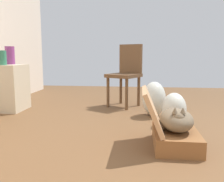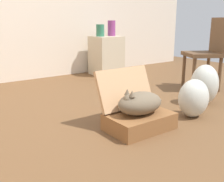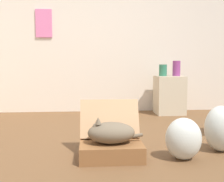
# 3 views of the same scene
# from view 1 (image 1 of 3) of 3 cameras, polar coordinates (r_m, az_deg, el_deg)

# --- Properties ---
(ground_plane) EXTENTS (7.68, 7.68, 0.00)m
(ground_plane) POSITION_cam_1_polar(r_m,az_deg,el_deg) (2.24, 6.53, -11.95)
(ground_plane) COLOR brown
(ground_plane) RESTS_ON ground
(suitcase_base) EXTENTS (0.55, 0.37, 0.14)m
(suitcase_base) POSITION_cam_1_polar(r_m,az_deg,el_deg) (2.20, 14.63, -10.65)
(suitcase_base) COLOR brown
(suitcase_base) RESTS_ON ground
(suitcase_lid) EXTENTS (0.55, 0.18, 0.35)m
(suitcase_lid) POSITION_cam_1_polar(r_m,az_deg,el_deg) (2.11, 9.40, -4.28)
(suitcase_lid) COLOR tan
(suitcase_lid) RESTS_ON suitcase_base
(cat) EXTENTS (0.50, 0.28, 0.23)m
(cat) POSITION_cam_1_polar(r_m,az_deg,el_deg) (2.14, 14.81, -6.50)
(cat) COLOR brown
(cat) RESTS_ON suitcase_base
(plastic_bag_white) EXTENTS (0.32, 0.27, 0.37)m
(plastic_bag_white) POSITION_cam_1_polar(r_m,az_deg,el_deg) (2.77, 14.27, -4.19)
(plastic_bag_white) COLOR silver
(plastic_bag_white) RESTS_ON ground
(plastic_bag_clear) EXTENTS (0.31, 0.30, 0.44)m
(plastic_bag_clear) POSITION_cam_1_polar(r_m,az_deg,el_deg) (3.17, 9.78, -1.81)
(plastic_bag_clear) COLOR silver
(plastic_bag_clear) RESTS_ON ground
(side_table) EXTENTS (0.46, 0.43, 0.64)m
(side_table) POSITION_cam_1_polar(r_m,az_deg,el_deg) (3.73, -23.06, 0.74)
(side_table) COLOR beige
(side_table) RESTS_ON ground
(vase_tall) EXTENTS (0.13, 0.13, 0.19)m
(vase_tall) POSITION_cam_1_polar(r_m,az_deg,el_deg) (3.60, -24.43, 7.08)
(vase_tall) COLOR #2D7051
(vase_tall) RESTS_ON side_table
(vase_short) EXTENTS (0.13, 0.13, 0.25)m
(vase_short) POSITION_cam_1_polar(r_m,az_deg,el_deg) (3.80, -22.72, 7.68)
(vase_short) COLOR #8C387A
(vase_short) RESTS_ON side_table
(chair) EXTENTS (0.58, 0.57, 0.94)m
(chair) POSITION_cam_1_polar(r_m,az_deg,el_deg) (3.71, 3.33, 4.36)
(chair) COLOR brown
(chair) RESTS_ON ground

